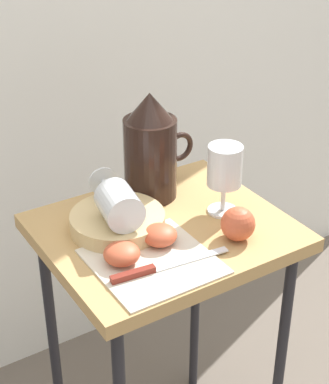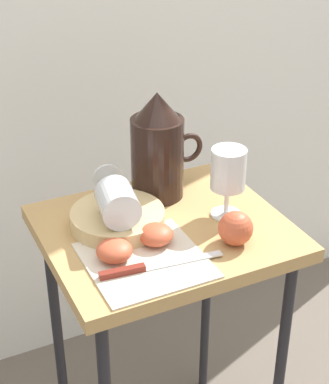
% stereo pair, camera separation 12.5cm
% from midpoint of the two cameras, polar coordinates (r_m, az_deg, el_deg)
% --- Properties ---
extents(table, '(0.49, 0.41, 0.70)m').
position_cam_midpoint_polar(table, '(1.34, -2.69, -6.28)').
color(table, tan).
rests_on(table, ground_plane).
extents(linen_napkin, '(0.22, 0.22, 0.00)m').
position_cam_midpoint_polar(linen_napkin, '(1.19, -4.11, -6.32)').
color(linen_napkin, beige).
rests_on(linen_napkin, table).
extents(basket_tray, '(0.19, 0.19, 0.03)m').
position_cam_midpoint_polar(basket_tray, '(1.28, -7.03, -2.74)').
color(basket_tray, tan).
rests_on(basket_tray, table).
extents(pitcher, '(0.17, 0.11, 0.24)m').
position_cam_midpoint_polar(pitcher, '(1.36, -3.89, 3.22)').
color(pitcher, black).
rests_on(pitcher, table).
extents(wine_glass_upright, '(0.07, 0.07, 0.15)m').
position_cam_midpoint_polar(wine_glass_upright, '(1.29, 2.67, 1.95)').
color(wine_glass_upright, silver).
rests_on(wine_glass_upright, table).
extents(wine_glass_tipped_near, '(0.09, 0.16, 0.08)m').
position_cam_midpoint_polar(wine_glass_tipped_near, '(1.23, -7.04, -1.19)').
color(wine_glass_tipped_near, silver).
rests_on(wine_glass_tipped_near, basket_tray).
extents(apple_half_left, '(0.07, 0.07, 0.04)m').
position_cam_midpoint_polar(apple_half_left, '(1.18, -6.91, -5.62)').
color(apple_half_left, '#C15133').
rests_on(apple_half_left, linen_napkin).
extents(apple_half_right, '(0.07, 0.07, 0.04)m').
position_cam_midpoint_polar(apple_half_right, '(1.22, -3.37, -3.96)').
color(apple_half_right, '#C15133').
rests_on(apple_half_right, linen_napkin).
extents(apple_whole, '(0.07, 0.07, 0.07)m').
position_cam_midpoint_polar(apple_whole, '(1.23, 3.75, -2.96)').
color(apple_whole, '#C15133').
rests_on(apple_whole, table).
extents(knife, '(0.24, 0.04, 0.01)m').
position_cam_midpoint_polar(knife, '(1.16, -4.12, -7.01)').
color(knife, silver).
rests_on(knife, linen_napkin).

